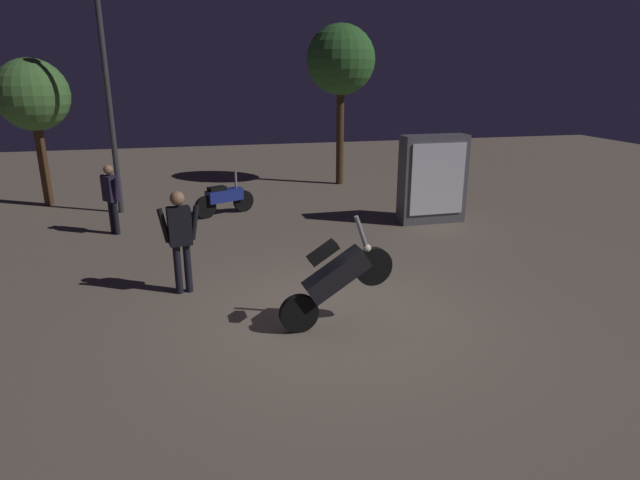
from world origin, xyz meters
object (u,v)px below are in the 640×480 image
(motorcycle_blue_parked_left, at_px, (224,198))
(person_bystander_far, at_px, (111,194))
(person_rider_beside, at_px, (180,233))
(kiosk_billboard, at_px, (433,179))
(streetlamp_near, at_px, (105,68))
(motorcycle_black_foreground, at_px, (336,278))

(motorcycle_blue_parked_left, distance_m, person_bystander_far, 2.81)
(motorcycle_blue_parked_left, distance_m, person_rider_beside, 5.07)
(person_rider_beside, xyz_separation_m, kiosk_billboard, (5.83, 3.11, 0.02))
(motorcycle_blue_parked_left, xyz_separation_m, person_rider_beside, (-0.99, -4.94, 0.59))
(streetlamp_near, bearing_deg, kiosk_billboard, -20.02)
(person_rider_beside, bearing_deg, kiosk_billboard, -71.13)
(person_bystander_far, xyz_separation_m, kiosk_billboard, (7.37, -0.71, 0.12))
(motorcycle_black_foreground, relative_size, person_rider_beside, 0.97)
(streetlamp_near, bearing_deg, person_rider_beside, -74.34)
(person_rider_beside, height_order, person_bystander_far, person_rider_beside)
(streetlamp_near, relative_size, kiosk_billboard, 2.75)
(motorcycle_black_foreground, bearing_deg, streetlamp_near, 112.59)
(motorcycle_blue_parked_left, relative_size, kiosk_billboard, 0.73)
(kiosk_billboard, bearing_deg, person_bystander_far, -6.57)
(motorcycle_black_foreground, bearing_deg, motorcycle_blue_parked_left, 95.92)
(person_bystander_far, bearing_deg, person_rider_beside, 74.21)
(motorcycle_black_foreground, relative_size, person_bystander_far, 1.06)
(motorcycle_black_foreground, xyz_separation_m, person_bystander_far, (-3.67, 5.61, 0.18))
(motorcycle_blue_parked_left, bearing_deg, person_bystander_far, 178.06)
(motorcycle_blue_parked_left, xyz_separation_m, streetlamp_near, (-2.62, 0.89, 3.16))
(motorcycle_blue_parked_left, relative_size, person_bystander_far, 0.98)
(motorcycle_black_foreground, relative_size, kiosk_billboard, 0.79)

